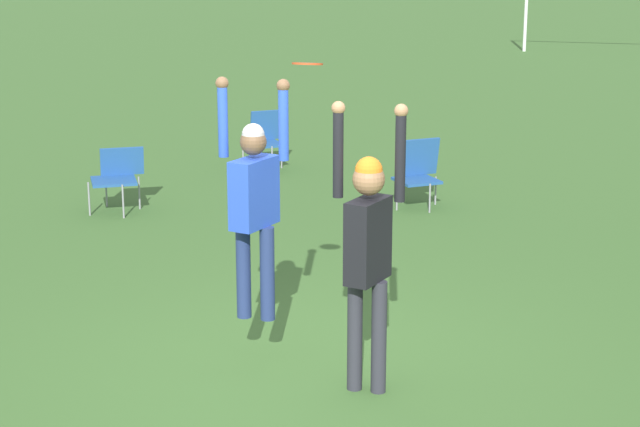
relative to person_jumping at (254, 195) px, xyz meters
The scene contains 7 objects.
ground_plane 1.50m from the person_jumping, ahead, with size 120.00×120.00×0.00m, color #3D662D.
person_jumping is the anchor object (origin of this frame).
person_defending 1.06m from the person_jumping, 14.27° to the right, with size 0.58×0.46×2.29m.
frisbee 1.16m from the person_jumping, ahead, with size 0.24×0.24×0.04m.
camping_chair_0 7.71m from the person_jumping, 108.18° to the left, with size 0.76×0.84×0.88m.
camping_chair_1 5.77m from the person_jumping, 87.11° to the left, with size 0.71×0.80×0.88m.
camping_chair_2 5.62m from the person_jumping, 128.07° to the left, with size 0.76×0.83×0.81m.
Camera 1 is at (2.45, -7.83, 3.50)m, focal length 60.00 mm.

